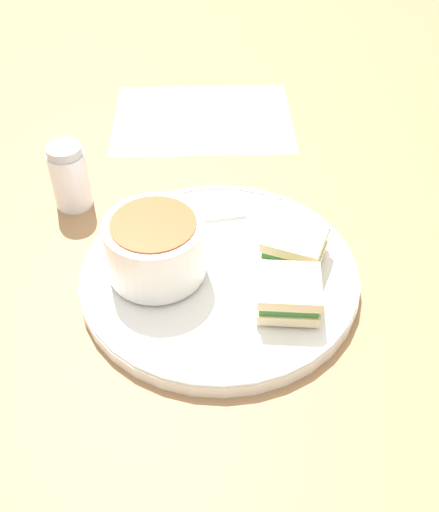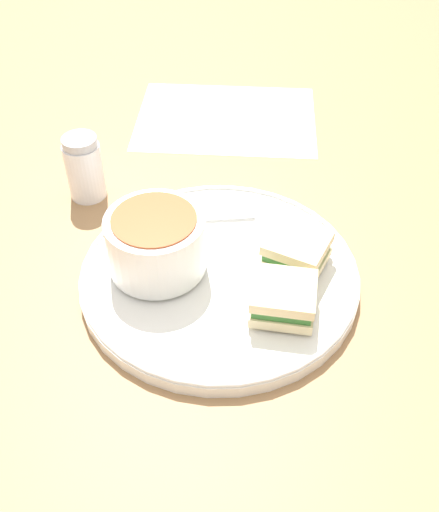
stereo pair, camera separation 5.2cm
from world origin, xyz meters
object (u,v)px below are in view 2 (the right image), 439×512
sandwich_half_far (297,251)px  sandwich_half_near (283,298)px  spoon (189,216)px  salt_shaker (84,168)px  soup_bowl (156,243)px

sandwich_half_far → sandwich_half_near: bearing=168.6°
sandwich_half_far → spoon: bearing=62.7°
salt_shaker → spoon: bearing=-113.4°
soup_bowl → sandwich_half_far: soup_bowl is taller
spoon → salt_shaker: 0.17m
sandwich_half_near → soup_bowl: bearing=68.3°
sandwich_half_near → salt_shaker: 0.35m
spoon → salt_shaker: salt_shaker is taller
spoon → sandwich_half_near: bearing=120.3°
soup_bowl → sandwich_half_near: (-0.06, -0.15, -0.02)m
soup_bowl → sandwich_half_far: size_ratio=1.30×
sandwich_half_near → sandwich_half_far: (0.08, -0.02, 0.00)m
spoon → soup_bowl: bearing=64.2°
spoon → sandwich_half_far: (-0.07, -0.14, 0.01)m
soup_bowl → spoon: 0.10m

